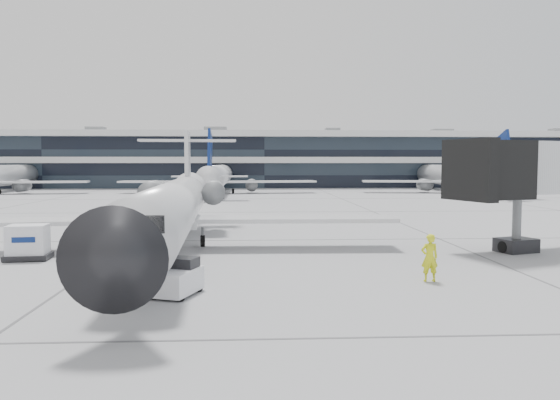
{
  "coord_description": "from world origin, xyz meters",
  "views": [
    {
      "loc": [
        -2.43,
        -35.41,
        5.11
      ],
      "look_at": [
        -0.58,
        0.49,
        2.6
      ],
      "focal_mm": 35.0,
      "sensor_mm": 36.0,
      "label": 1
    }
  ],
  "objects": [
    {
      "name": "regional_jet",
      "position": [
        -6.99,
        -3.82,
        2.58
      ],
      "size": [
        26.27,
        32.77,
        7.57
      ],
      "rotation": [
        0.0,
        0.0,
        0.05
      ],
      "color": "silver",
      "rests_on": "ground"
    },
    {
      "name": "terminal",
      "position": [
        0.0,
        82.0,
        5.0
      ],
      "size": [
        170.0,
        22.0,
        10.0
      ],
      "primitive_type": "cube",
      "color": "black",
      "rests_on": "ground"
    },
    {
      "name": "ramp_worker",
      "position": [
        5.15,
        -12.7,
        1.03
      ],
      "size": [
        0.77,
        0.53,
        2.06
      ],
      "primitive_type": "imported",
      "rotation": [
        0.0,
        0.0,
        3.19
      ],
      "color": "yellow",
      "rests_on": "ground"
    },
    {
      "name": "traffic_cone",
      "position": [
        -9.31,
        7.36,
        0.24
      ],
      "size": [
        0.39,
        0.39,
        0.5
      ],
      "rotation": [
        0.0,
        0.0,
        -0.14
      ],
      "color": "#DD4D0B",
      "rests_on": "ground"
    },
    {
      "name": "bg_jet_right",
      "position": [
        32.0,
        55.0,
        0.0
      ],
      "size": [
        32.0,
        40.0,
        9.6
      ],
      "primitive_type": null,
      "color": "silver",
      "rests_on": "ground"
    },
    {
      "name": "bg_jet_center",
      "position": [
        -8.0,
        55.0,
        0.0
      ],
      "size": [
        32.0,
        40.0,
        9.6
      ],
      "primitive_type": null,
      "color": "silver",
      "rests_on": "ground"
    },
    {
      "name": "far_tug",
      "position": [
        -13.5,
        29.91,
        0.66
      ],
      "size": [
        1.84,
        2.56,
        1.47
      ],
      "rotation": [
        0.0,
        0.0,
        0.22
      ],
      "color": "black",
      "rests_on": "ground"
    },
    {
      "name": "baggage_tug",
      "position": [
        -5.28,
        -14.53,
        0.62
      ],
      "size": [
        1.94,
        2.48,
        1.38
      ],
      "rotation": [
        0.0,
        0.0,
        -0.34
      ],
      "color": "white",
      "rests_on": "ground"
    },
    {
      "name": "ground",
      "position": [
        0.0,
        0.0,
        0.0
      ],
      "size": [
        220.0,
        220.0,
        0.0
      ],
      "primitive_type": "plane",
      "color": "gray",
      "rests_on": "ground"
    },
    {
      "name": "cargo_uld",
      "position": [
        -14.15,
        -6.5,
        0.9
      ],
      "size": [
        2.34,
        1.83,
        1.8
      ],
      "rotation": [
        0.0,
        0.0,
        0.1
      ],
      "color": "black",
      "rests_on": "ground"
    }
  ]
}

